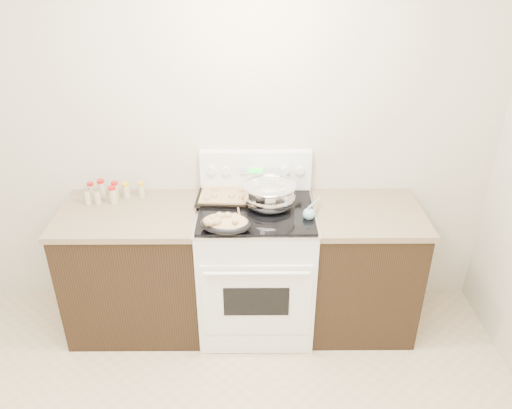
{
  "coord_description": "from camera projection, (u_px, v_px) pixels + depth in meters",
  "views": [
    {
      "loc": [
        0.33,
        -1.41,
        2.51
      ],
      "look_at": [
        0.35,
        1.37,
        1.0
      ],
      "focal_mm": 35.0,
      "sensor_mm": 36.0,
      "label": 1
    }
  ],
  "objects": [
    {
      "name": "spice_jars",
      "position": [
        109.0,
        192.0,
        3.36
      ],
      "size": [
        0.38,
        0.15,
        0.13
      ],
      "color": "#BFB28C",
      "rests_on": "counter_left"
    },
    {
      "name": "blue_ladle",
      "position": [
        310.0,
        213.0,
        3.12
      ],
      "size": [
        0.14,
        0.26,
        0.1
      ],
      "color": "#7BAAB8",
      "rests_on": "kitchen_range"
    },
    {
      "name": "counter_left",
      "position": [
        137.0,
        269.0,
        3.47
      ],
      "size": [
        0.93,
        0.67,
        0.92
      ],
      "color": "black",
      "rests_on": "ground"
    },
    {
      "name": "counter_right",
      "position": [
        360.0,
        268.0,
        3.48
      ],
      "size": [
        0.73,
        0.67,
        0.92
      ],
      "color": "black",
      "rests_on": "ground"
    },
    {
      "name": "mixing_bowl",
      "position": [
        270.0,
        195.0,
        3.23
      ],
      "size": [
        0.38,
        0.38,
        0.2
      ],
      "color": "silver",
      "rests_on": "kitchen_range"
    },
    {
      "name": "roasting_pan",
      "position": [
        225.0,
        223.0,
        2.98
      ],
      "size": [
        0.34,
        0.26,
        0.11
      ],
      "color": "black",
      "rests_on": "kitchen_range"
    },
    {
      "name": "baking_sheet",
      "position": [
        231.0,
        196.0,
        3.35
      ],
      "size": [
        0.47,
        0.34,
        0.06
      ],
      "color": "black",
      "rests_on": "kitchen_range"
    },
    {
      "name": "room_shell",
      "position": [
        151.0,
        216.0,
        1.62
      ],
      "size": [
        4.1,
        3.6,
        2.75
      ],
      "color": "beige",
      "rests_on": "ground"
    },
    {
      "name": "kitchen_range",
      "position": [
        256.0,
        265.0,
        3.45
      ],
      "size": [
        0.78,
        0.73,
        1.22
      ],
      "color": "white",
      "rests_on": "ground"
    },
    {
      "name": "wooden_spoon",
      "position": [
        236.0,
        213.0,
        3.16
      ],
      "size": [
        0.06,
        0.29,
        0.04
      ],
      "color": "#9B6E46",
      "rests_on": "kitchen_range"
    }
  ]
}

